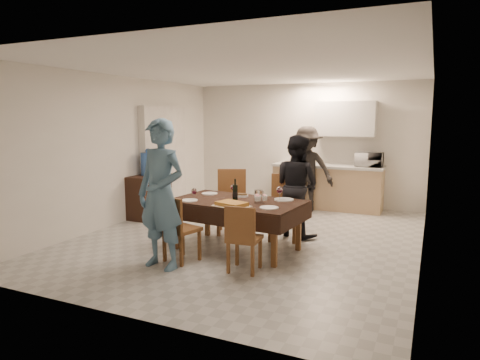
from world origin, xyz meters
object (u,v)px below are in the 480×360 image
(water_jug, at_px, (148,164))
(person_near, at_px, (161,194))
(person_kitchen, at_px, (306,169))
(console, at_px, (149,196))
(dining_table, at_px, (237,203))
(savoury_tart, at_px, (232,204))
(wine_bottle, at_px, (235,189))
(water_pitcher, at_px, (259,197))
(person_far, at_px, (296,186))
(microwave, at_px, (369,160))

(water_jug, relative_size, person_near, 0.23)
(person_kitchen, bearing_deg, console, -145.67)
(dining_table, height_order, person_kitchen, person_kitchen)
(dining_table, xyz_separation_m, person_kitchen, (0.20, 2.89, 0.17))
(savoury_tart, bearing_deg, water_jug, 148.18)
(dining_table, xyz_separation_m, wine_bottle, (-0.05, 0.05, 0.18))
(water_jug, bearing_deg, water_pitcher, -23.81)
(wine_bottle, bearing_deg, savoury_tart, -70.77)
(water_pitcher, relative_size, savoury_tart, 0.41)
(dining_table, bearing_deg, water_jug, 159.65)
(person_far, height_order, person_kitchen, person_kitchen)
(water_jug, relative_size, microwave, 0.82)
(dining_table, xyz_separation_m, savoury_tart, (0.10, -0.38, 0.06))
(water_pitcher, distance_m, person_far, 1.12)
(microwave, relative_size, person_far, 0.32)
(person_far, bearing_deg, dining_table, 83.20)
(water_pitcher, relative_size, microwave, 0.35)
(wine_bottle, relative_size, person_far, 0.19)
(person_near, bearing_deg, person_far, 69.43)
(person_near, bearing_deg, water_jug, 136.51)
(water_jug, height_order, person_far, person_far)
(person_near, bearing_deg, water_pitcher, 55.09)
(person_kitchen, bearing_deg, person_near, -100.76)
(person_far, bearing_deg, water_pitcher, 100.54)
(savoury_tart, relative_size, person_kitchen, 0.26)
(water_jug, distance_m, person_kitchen, 3.09)
(wine_bottle, height_order, savoury_tart, wine_bottle)
(water_jug, relative_size, water_pitcher, 2.31)
(console, bearing_deg, dining_table, -25.90)
(dining_table, bearing_deg, person_kitchen, 91.62)
(person_near, distance_m, person_far, 2.37)
(water_pitcher, bearing_deg, person_kitchen, 92.97)
(person_far, bearing_deg, water_jug, 19.02)
(console, height_order, person_kitchen, person_kitchen)
(dining_table, bearing_deg, person_far, 67.90)
(console, distance_m, wine_bottle, 2.59)
(microwave, relative_size, person_kitchen, 0.30)
(dining_table, relative_size, water_pitcher, 10.51)
(water_pitcher, distance_m, savoury_tart, 0.42)
(wine_bottle, distance_m, water_pitcher, 0.42)
(dining_table, relative_size, wine_bottle, 6.36)
(water_jug, bearing_deg, dining_table, -25.90)
(person_near, xyz_separation_m, person_far, (1.10, 2.10, -0.13))
(wine_bottle, bearing_deg, person_kitchen, 85.01)
(dining_table, xyz_separation_m, console, (-2.35, 1.14, -0.28))
(wine_bottle, bearing_deg, person_far, 59.04)
(wine_bottle, height_order, person_kitchen, person_kitchen)
(microwave, bearing_deg, dining_table, 68.01)
(console, relative_size, water_pitcher, 4.76)
(person_far, bearing_deg, person_near, 83.20)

